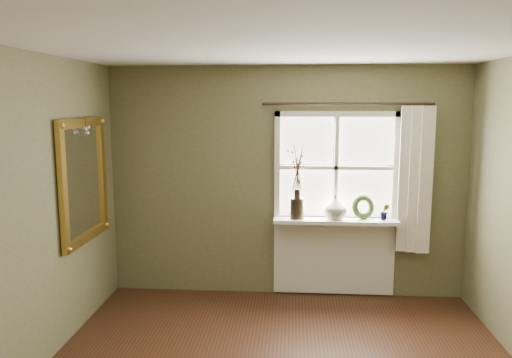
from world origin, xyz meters
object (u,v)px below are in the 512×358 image
at_px(cream_vase, 335,207).
at_px(wreath, 363,210).
at_px(dark_jug, 297,208).
at_px(gilt_mirror, 84,180).

height_order(cream_vase, wreath, cream_vase).
relative_size(dark_jug, wreath, 0.86).
height_order(dark_jug, gilt_mirror, gilt_mirror).
bearing_deg(dark_jug, wreath, 3.15).
distance_m(cream_vase, wreath, 0.32).
height_order(wreath, gilt_mirror, gilt_mirror).
bearing_deg(wreath, cream_vase, 165.00).
bearing_deg(cream_vase, wreath, 7.33).
bearing_deg(gilt_mirror, cream_vase, 16.63).
bearing_deg(cream_vase, dark_jug, 180.00).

